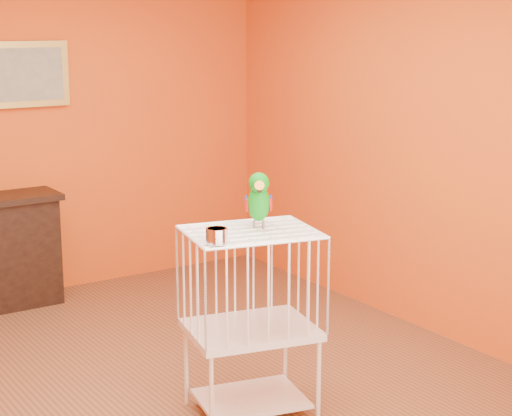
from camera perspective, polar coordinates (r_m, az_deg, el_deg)
ground at (r=5.24m, az=-5.67°, el=-11.94°), size 4.50×4.50×0.00m
room_shell at (r=4.81m, az=-6.08°, el=5.49°), size 4.50×4.50×4.50m
framed_picture at (r=6.83m, az=-14.87°, el=8.61°), size 0.62×0.04×0.50m
birdcage at (r=4.73m, az=-0.35°, el=-7.50°), size 0.78×0.66×1.05m
feed_cup at (r=4.31m, az=-2.64°, el=-1.86°), size 0.11×0.11×0.08m
parrot at (r=4.61m, az=0.18°, el=0.58°), size 0.21×0.27×0.32m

